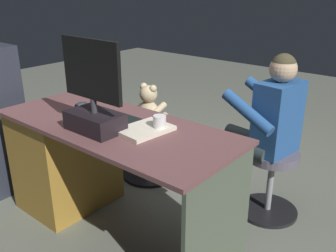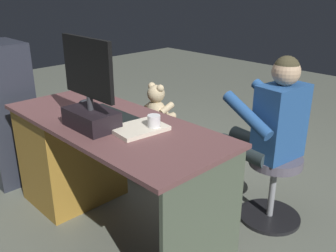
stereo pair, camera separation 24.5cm
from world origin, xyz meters
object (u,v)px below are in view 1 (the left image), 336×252
(monitor, at_px, (93,103))
(computer_mouse, at_px, (81,105))
(keyboard, at_px, (113,116))
(teddy_bear, at_px, (150,105))
(person, at_px, (262,122))
(visitor_chair, at_px, (271,177))
(tv_remote, at_px, (86,110))
(cup, at_px, (160,123))
(office_chair_teddy, at_px, (149,146))
(desk, at_px, (75,157))

(monitor, distance_m, computer_mouse, 0.47)
(keyboard, xyz_separation_m, teddy_bear, (0.26, -0.63, -0.14))
(computer_mouse, height_order, person, person)
(teddy_bear, bearing_deg, monitor, 112.17)
(keyboard, relative_size, visitor_chair, 0.88)
(tv_remote, bearing_deg, keyboard, 169.54)
(teddy_bear, bearing_deg, computer_mouse, 84.46)
(cup, height_order, person, person)
(keyboard, distance_m, office_chair_teddy, 0.83)
(cup, height_order, office_chair_teddy, cup)
(cup, relative_size, teddy_bear, 0.29)
(monitor, relative_size, teddy_bear, 1.61)
(keyboard, relative_size, cup, 4.50)
(monitor, xyz_separation_m, computer_mouse, (0.40, -0.21, -0.14))
(teddy_bear, xyz_separation_m, person, (-0.93, -0.11, 0.04))
(keyboard, distance_m, visitor_chair, 1.17)
(monitor, distance_m, office_chair_teddy, 1.10)
(monitor, distance_m, visitor_chair, 1.34)
(keyboard, bearing_deg, teddy_bear, -67.27)
(computer_mouse, xyz_separation_m, cup, (-0.69, -0.02, 0.03))
(desk, relative_size, monitor, 3.03)
(keyboard, relative_size, teddy_bear, 1.29)
(keyboard, height_order, computer_mouse, computer_mouse)
(cup, bearing_deg, tv_remote, 4.24)
(tv_remote, bearing_deg, visitor_chair, -157.90)
(monitor, distance_m, tv_remote, 0.39)
(computer_mouse, relative_size, cup, 1.03)
(desk, height_order, monitor, monitor)
(cup, bearing_deg, computer_mouse, 1.44)
(monitor, height_order, person, monitor)
(tv_remote, bearing_deg, person, -155.48)
(office_chair_teddy, relative_size, visitor_chair, 1.00)
(monitor, relative_size, person, 0.46)
(monitor, distance_m, teddy_bear, 0.94)
(computer_mouse, xyz_separation_m, person, (-0.99, -0.73, -0.10))
(desk, bearing_deg, tv_remote, -156.28)
(visitor_chair, bearing_deg, office_chair_teddy, 7.46)
(monitor, height_order, visitor_chair, monitor)
(monitor, height_order, office_chair_teddy, monitor)
(computer_mouse, height_order, office_chair_teddy, computer_mouse)
(teddy_bear, xyz_separation_m, visitor_chair, (-1.02, -0.12, -0.34))
(desk, relative_size, visitor_chair, 3.30)
(computer_mouse, bearing_deg, cup, -178.56)
(monitor, relative_size, keyboard, 1.24)
(monitor, height_order, teddy_bear, monitor)
(desk, relative_size, keyboard, 3.76)
(tv_remote, distance_m, person, 1.18)
(office_chair_teddy, xyz_separation_m, visitor_chair, (-1.02, -0.13, 0.01))
(keyboard, bearing_deg, monitor, 110.44)
(cup, distance_m, person, 0.78)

